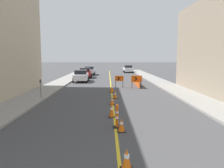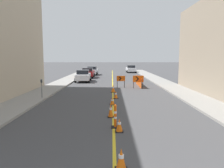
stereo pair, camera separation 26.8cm
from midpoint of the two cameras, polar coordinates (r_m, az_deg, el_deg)
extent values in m
cube|color=gold|center=(28.83, 0.17, 0.50)|extent=(0.12, 53.26, 0.01)
cube|color=gray|center=(29.48, -12.41, 0.61)|extent=(2.48, 53.26, 0.14)
cube|color=gray|center=(29.57, 12.72, 0.62)|extent=(2.48, 53.26, 0.14)
cone|color=orange|center=(6.62, 3.40, -18.92)|extent=(0.30, 0.30, 0.63)
cylinder|color=white|center=(6.59, 3.41, -18.33)|extent=(0.16, 0.16, 0.10)
cube|color=black|center=(9.79, 2.48, -12.25)|extent=(0.36, 0.36, 0.03)
cone|color=orange|center=(9.70, 2.49, -10.59)|extent=(0.29, 0.29, 0.56)
cylinder|color=white|center=(9.68, 2.49, -10.21)|extent=(0.15, 0.15, 0.09)
cube|color=black|center=(12.02, 0.07, -8.59)|extent=(0.34, 0.34, 0.03)
cone|color=orange|center=(11.93, 0.07, -6.87)|extent=(0.27, 0.27, 0.71)
cylinder|color=white|center=(11.91, 0.07, -6.48)|extent=(0.14, 0.14, 0.11)
cube|color=black|center=(15.09, 0.35, -5.38)|extent=(0.37, 0.37, 0.03)
cone|color=orange|center=(15.04, 0.35, -4.43)|extent=(0.30, 0.30, 0.48)
cylinder|color=white|center=(15.03, 0.35, -4.22)|extent=(0.15, 0.15, 0.08)
cube|color=black|center=(17.38, 1.20, -3.74)|extent=(0.39, 0.39, 0.03)
cone|color=orange|center=(17.33, 1.20, -2.77)|extent=(0.31, 0.31, 0.56)
cylinder|color=white|center=(17.32, 1.20, -2.55)|extent=(0.16, 0.16, 0.09)
cube|color=black|center=(20.45, 0.43, -2.12)|extent=(0.45, 0.45, 0.03)
cone|color=orange|center=(20.39, 0.43, -1.13)|extent=(0.36, 0.36, 0.69)
cylinder|color=white|center=(20.38, 0.43, -0.90)|extent=(0.19, 0.19, 0.11)
cube|color=black|center=(10.34, 1.37, -11.18)|extent=(0.38, 0.38, 0.04)
cylinder|color=#EF560C|center=(10.20, 1.38, -8.52)|extent=(0.12, 0.12, 0.96)
cylinder|color=white|center=(10.21, 1.37, -8.78)|extent=(0.13, 0.13, 0.10)
cylinder|color=white|center=(10.14, 1.38, -7.37)|extent=(0.13, 0.13, 0.10)
sphere|color=#EF560C|center=(10.07, 1.38, -5.70)|extent=(0.13, 0.13, 0.13)
cube|color=#EF560C|center=(23.48, 2.41, 1.45)|extent=(0.91, 0.09, 0.57)
cube|color=black|center=(23.43, 2.25, 1.63)|extent=(0.28, 0.03, 0.28)
cube|color=black|center=(23.45, 2.25, 1.25)|extent=(0.28, 0.03, 0.28)
cylinder|color=black|center=(23.54, 1.46, -0.09)|extent=(0.06, 0.06, 0.71)
cylinder|color=black|center=(23.57, 3.35, -0.09)|extent=(0.06, 0.06, 0.71)
cube|color=#EF560C|center=(23.04, 6.95, 1.34)|extent=(1.13, 0.10, 0.69)
cube|color=black|center=(22.98, 6.75, 1.57)|extent=(0.33, 0.03, 0.33)
cube|color=black|center=(23.00, 6.75, 1.09)|extent=(0.33, 0.03, 0.33)
cylinder|color=black|center=(23.06, 5.74, -0.33)|extent=(0.06, 0.06, 0.67)
cylinder|color=black|center=(23.18, 8.10, -0.32)|extent=(0.06, 0.06, 0.67)
cube|color=#EF560C|center=(25.12, 7.04, 0.72)|extent=(0.06, 4.82, 1.07)
cylinder|color=#262626|center=(22.75, 7.84, 0.06)|extent=(0.05, 0.05, 1.07)
cylinder|color=#262626|center=(27.50, 6.38, 1.26)|extent=(0.05, 0.05, 1.07)
cube|color=silver|center=(29.64, -7.50, 1.93)|extent=(2.00, 4.38, 0.72)
cube|color=black|center=(29.38, -7.57, 3.13)|extent=(1.62, 2.01, 0.55)
cylinder|color=black|center=(31.10, -8.75, 1.48)|extent=(0.25, 0.65, 0.64)
cylinder|color=black|center=(30.90, -5.61, 1.49)|extent=(0.25, 0.65, 0.64)
cylinder|color=black|center=(28.48, -9.53, 0.96)|extent=(0.25, 0.65, 0.64)
cylinder|color=black|center=(28.26, -6.11, 0.97)|extent=(0.25, 0.65, 0.64)
cube|color=maroon|center=(35.34, -6.33, 2.75)|extent=(1.89, 4.34, 0.72)
cube|color=black|center=(35.09, -6.38, 3.75)|extent=(1.57, 1.97, 0.55)
cylinder|color=black|center=(36.79, -7.43, 2.33)|extent=(0.23, 0.64, 0.64)
cylinder|color=black|center=(36.62, -4.77, 2.34)|extent=(0.23, 0.64, 0.64)
cylinder|color=black|center=(34.16, -7.99, 1.97)|extent=(0.23, 0.64, 0.64)
cylinder|color=black|center=(33.97, -5.13, 1.98)|extent=(0.23, 0.64, 0.64)
cube|color=silver|center=(40.95, -5.23, 3.33)|extent=(1.95, 4.36, 0.72)
cube|color=black|center=(40.70, -5.26, 4.20)|extent=(1.60, 1.99, 0.55)
cylinder|color=black|center=(42.38, -6.22, 2.95)|extent=(0.24, 0.65, 0.64)
cylinder|color=black|center=(42.23, -3.91, 2.96)|extent=(0.24, 0.65, 0.64)
cylinder|color=black|center=(39.73, -6.62, 2.68)|extent=(0.24, 0.65, 0.64)
cylinder|color=black|center=(39.58, -4.15, 2.69)|extent=(0.24, 0.65, 0.64)
cube|color=silver|center=(47.63, 4.87, 3.83)|extent=(1.97, 4.37, 0.72)
cube|color=black|center=(47.38, 4.90, 4.58)|extent=(1.61, 2.00, 0.55)
cylinder|color=black|center=(48.91, 3.72, 3.50)|extent=(0.25, 0.65, 0.64)
cylinder|color=black|center=(49.05, 5.72, 3.49)|extent=(0.25, 0.65, 0.64)
cylinder|color=black|center=(46.25, 3.95, 3.30)|extent=(0.25, 0.65, 0.64)
cylinder|color=black|center=(46.41, 6.06, 3.29)|extent=(0.25, 0.65, 0.64)
cylinder|color=#4C4C51|center=(17.74, -17.71, -1.54)|extent=(0.05, 0.05, 1.15)
cube|color=#33383D|center=(17.66, -17.79, 0.66)|extent=(0.12, 0.10, 0.22)
sphere|color=#33383D|center=(17.64, -17.80, 1.02)|extent=(0.11, 0.11, 0.11)
camera|label=1|loc=(0.13, -89.59, 0.05)|focal=35.00mm
camera|label=2|loc=(0.13, 90.41, -0.05)|focal=35.00mm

